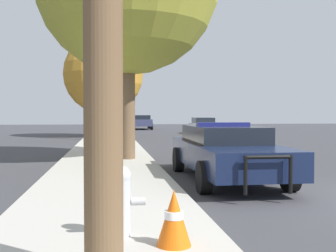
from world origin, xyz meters
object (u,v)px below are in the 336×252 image
object	(u,v)px
car_background_distant	(142,122)
tree_sidewalk_mid	(103,74)
traffic_light	(128,72)
traffic_cone	(174,218)
fire_hydrant	(121,198)
police_car	(225,150)
car_background_oncoming	(203,125)

from	to	relation	value
car_background_distant	tree_sidewalk_mid	bearing A→B (deg)	-104.64
traffic_light	traffic_cone	bearing A→B (deg)	-91.17
traffic_light	tree_sidewalk_mid	world-z (taller)	tree_sidewalk_mid
car_background_distant	traffic_cone	size ratio (longest dim) A/B	7.43
traffic_light	fire_hydrant	bearing A→B (deg)	-92.86
police_car	car_background_distant	world-z (taller)	car_background_distant
fire_hydrant	car_background_distant	distance (m)	37.60
tree_sidewalk_mid	police_car	bearing A→B (deg)	-80.44
police_car	car_background_distant	xyz separation A→B (m)	(0.44, 32.65, 0.06)
traffic_cone	car_background_oncoming	bearing A→B (deg)	76.59
traffic_light	police_car	bearing A→B (deg)	-83.75
traffic_light	tree_sidewalk_mid	xyz separation A→B (m)	(-1.52, 3.72, 0.22)
car_background_oncoming	fire_hydrant	bearing A→B (deg)	77.50
police_car	tree_sidewalk_mid	xyz separation A→B (m)	(-3.18, 18.91, 3.56)
police_car	fire_hydrant	world-z (taller)	police_car
fire_hydrant	car_background_oncoming	xyz separation A→B (m)	(7.22, 27.37, 0.11)
car_background_oncoming	traffic_cone	world-z (taller)	car_background_oncoming
tree_sidewalk_mid	traffic_cone	xyz separation A→B (m)	(1.10, -24.19, -3.83)
traffic_cone	tree_sidewalk_mid	bearing A→B (deg)	92.61
car_background_distant	traffic_cone	world-z (taller)	car_background_distant
car_background_distant	traffic_cone	distance (m)	38.02
fire_hydrant	car_background_oncoming	distance (m)	28.31
traffic_light	tree_sidewalk_mid	distance (m)	4.03
fire_hydrant	traffic_light	xyz separation A→B (m)	(1.00, 20.00, 3.47)
police_car	traffic_cone	size ratio (longest dim) A/B	8.65
traffic_light	car_background_oncoming	distance (m)	10.21
fire_hydrant	tree_sidewalk_mid	world-z (taller)	tree_sidewalk_mid
traffic_light	car_background_distant	bearing A→B (deg)	83.12
police_car	car_background_distant	size ratio (longest dim) A/B	1.16
police_car	car_background_distant	distance (m)	32.65
tree_sidewalk_mid	fire_hydrant	bearing A→B (deg)	-88.75
police_car	traffic_cone	xyz separation A→B (m)	(-2.08, -5.29, -0.27)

